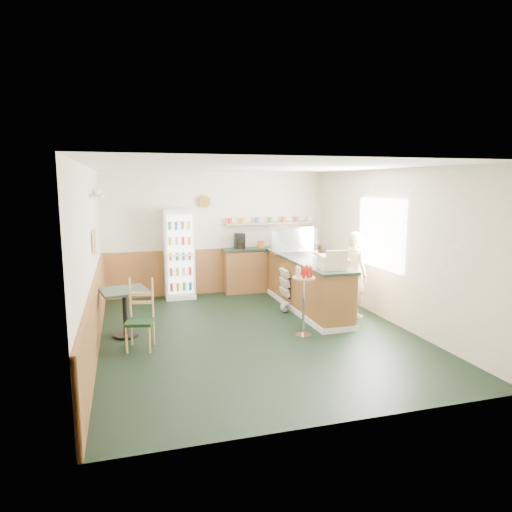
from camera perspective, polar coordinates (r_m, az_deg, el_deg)
name	(u,v)px	position (r m, az deg, el deg)	size (l,w,h in m)	color
ground	(255,333)	(7.65, -0.12, -9.59)	(6.00, 6.00, 0.00)	black
room_envelope	(231,237)	(7.95, -3.16, 2.39)	(5.04, 6.02, 2.72)	#F2E4CE
service_counter	(306,287)	(8.94, 6.31, -3.83)	(0.68, 3.01, 1.01)	#945B2F
back_counter	(271,267)	(10.45, 1.88, -1.41)	(2.24, 0.42, 1.69)	#945B2F
drinks_fridge	(179,254)	(9.88, -9.60, 0.26)	(0.63, 0.53, 1.91)	white
display_case	(293,241)	(9.51, 4.60, 1.93)	(0.92, 0.48, 0.52)	silver
cash_register	(332,262)	(7.83, 9.46, -0.77)	(0.41, 0.43, 0.24)	beige
shopkeeper	(355,274)	(8.61, 12.27, -2.22)	(0.53, 0.38, 1.58)	tan
condiment_stand	(304,289)	(7.35, 5.99, -4.16)	(0.36, 0.36, 1.13)	silver
newspaper_rack	(285,283)	(9.03, 3.62, -3.40)	(0.09, 0.47, 0.55)	black
cafe_table	(125,304)	(7.62, -16.08, -5.73)	(0.84, 0.84, 0.78)	black
cafe_chair	(139,312)	(7.08, -14.39, -6.80)	(0.47, 0.47, 1.05)	black
dog_doorstop	(285,307)	(8.81, 3.68, -6.35)	(0.19, 0.25, 0.23)	gray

